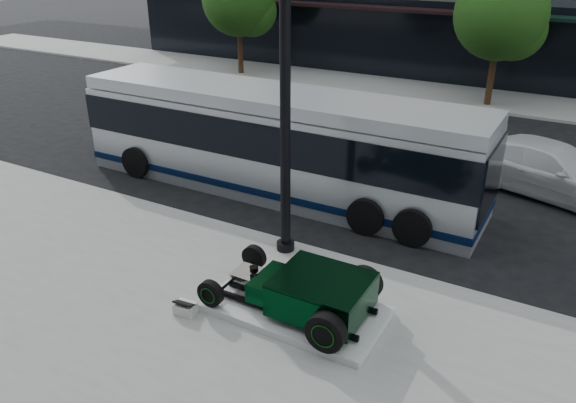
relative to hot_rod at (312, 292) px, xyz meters
The scene contains 9 objects.
ground 4.71m from the hot_rod, 105.82° to the left, with size 120.00×120.00×0.00m, color black.
sidewalk_far 18.54m from the hot_rod, 93.93° to the left, with size 70.00×4.00×0.12m, color gray.
street_trees 17.82m from the hot_rod, 90.41° to the left, with size 29.80×3.80×5.70m.
display_plinth 0.60m from the hot_rod, behind, with size 3.40×1.80×0.15m, color silver.
hot_rod is the anchor object (origin of this frame).
info_plaque 2.48m from the hot_rod, 153.91° to the right, with size 0.43×0.33×0.31m.
lamppost 3.97m from the hot_rod, 130.16° to the left, with size 0.42×0.42×7.59m.
transit_bus 6.52m from the hot_rod, 126.62° to the left, with size 12.12×2.88×2.92m.
white_sedan 9.33m from the hot_rod, 69.95° to the left, with size 2.08×5.12×1.49m, color white.
Camera 1 is at (5.21, -12.40, 6.74)m, focal length 35.00 mm.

